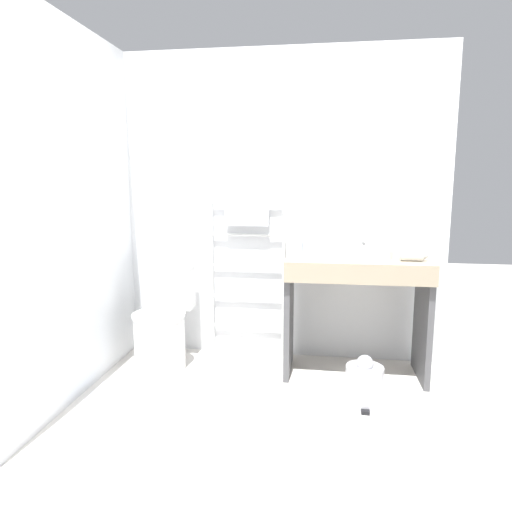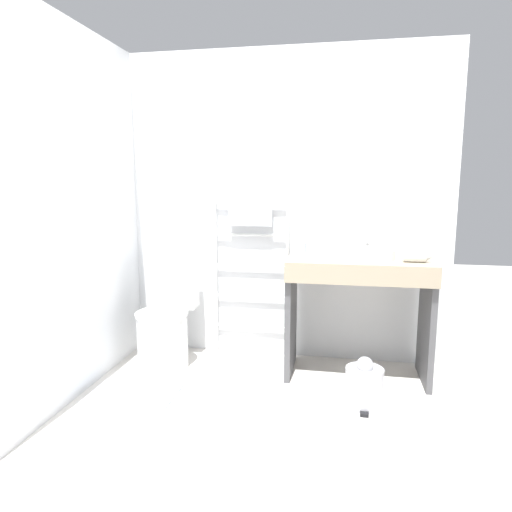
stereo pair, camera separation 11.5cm
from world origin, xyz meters
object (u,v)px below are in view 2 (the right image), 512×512
(sink_basin, at_px, (369,253))
(cup_near_wall, at_px, (302,247))
(hair_dryer, at_px, (416,256))
(trash_bin, at_px, (364,386))
(towel_radiator, at_px, (251,246))
(cup_near_edge, at_px, (311,248))
(toilet, at_px, (165,326))

(sink_basin, xyz_separation_m, cup_near_wall, (-0.47, 0.20, 0.01))
(hair_dryer, height_order, trash_bin, hair_dryer)
(towel_radiator, distance_m, cup_near_wall, 0.41)
(cup_near_edge, bearing_deg, cup_near_wall, 150.32)
(trash_bin, bearing_deg, towel_radiator, 140.12)
(sink_basin, xyz_separation_m, trash_bin, (-0.02, -0.45, -0.76))
(toilet, distance_m, cup_near_wall, 1.19)
(toilet, xyz_separation_m, cup_near_wall, (1.00, 0.24, 0.60))
(sink_basin, relative_size, hair_dryer, 1.87)
(cup_near_wall, xyz_separation_m, hair_dryer, (0.77, -0.28, -0.00))
(toilet, distance_m, sink_basin, 1.59)
(sink_basin, bearing_deg, towel_radiator, 163.03)
(cup_near_edge, height_order, hair_dryer, cup_near_edge)
(cup_near_edge, distance_m, trash_bin, 1.05)
(towel_radiator, distance_m, cup_near_edge, 0.49)
(toilet, bearing_deg, trash_bin, -15.55)
(cup_near_wall, bearing_deg, trash_bin, -55.05)
(sink_basin, relative_size, cup_near_wall, 4.34)
(towel_radiator, xyz_separation_m, sink_basin, (0.88, -0.27, 0.01))
(towel_radiator, distance_m, trash_bin, 1.34)
(towel_radiator, relative_size, sink_basin, 3.56)
(hair_dryer, xyz_separation_m, trash_bin, (-0.32, -0.37, -0.76))
(sink_basin, relative_size, cup_near_edge, 4.48)
(trash_bin, bearing_deg, hair_dryer, 49.36)
(towel_radiator, bearing_deg, trash_bin, -39.88)
(sink_basin, bearing_deg, cup_near_edge, 158.33)
(cup_near_wall, height_order, hair_dryer, cup_near_wall)
(cup_near_wall, xyz_separation_m, trash_bin, (0.45, -0.65, -0.76))
(cup_near_wall, bearing_deg, cup_near_edge, -29.68)
(cup_near_edge, bearing_deg, hair_dryer, -18.52)
(sink_basin, height_order, cup_near_wall, cup_near_wall)
(cup_near_wall, distance_m, trash_bin, 1.10)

